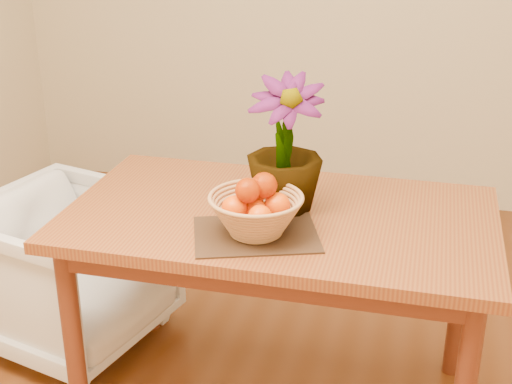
% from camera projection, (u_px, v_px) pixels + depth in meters
% --- Properties ---
extents(table, '(1.40, 0.80, 0.75)m').
position_uv_depth(table, '(279.00, 237.00, 2.37)').
color(table, brown).
rests_on(table, floor).
extents(placemat, '(0.45, 0.39, 0.01)m').
position_uv_depth(placemat, '(256.00, 234.00, 2.18)').
color(placemat, '#311F12').
rests_on(placemat, table).
extents(wicker_basket, '(0.29, 0.29, 0.12)m').
position_uv_depth(wicker_basket, '(256.00, 216.00, 2.16)').
color(wicker_basket, tan).
rests_on(wicker_basket, placemat).
extents(orange_pile, '(0.20, 0.19, 0.14)m').
position_uv_depth(orange_pile, '(256.00, 198.00, 2.13)').
color(orange_pile, '#F24503').
rests_on(orange_pile, wicker_basket).
extents(potted_plant, '(0.28, 0.28, 0.44)m').
position_uv_depth(potted_plant, '(285.00, 145.00, 2.28)').
color(potted_plant, '#1F4D16').
rests_on(potted_plant, table).
extents(armchair, '(0.78, 0.81, 0.69)m').
position_uv_depth(armchair, '(69.00, 264.00, 2.85)').
color(armchair, gray).
rests_on(armchair, floor).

